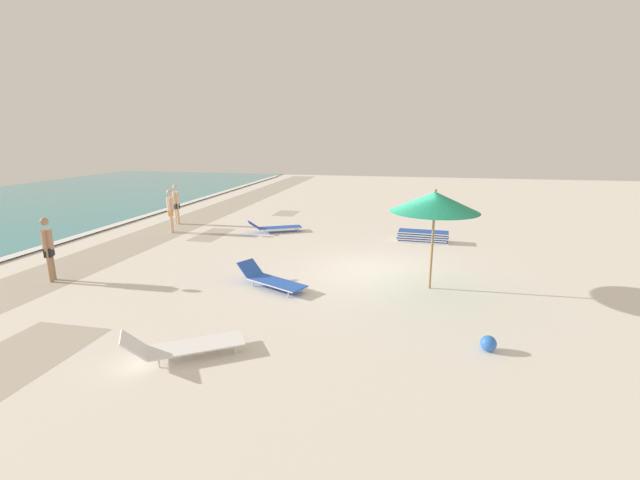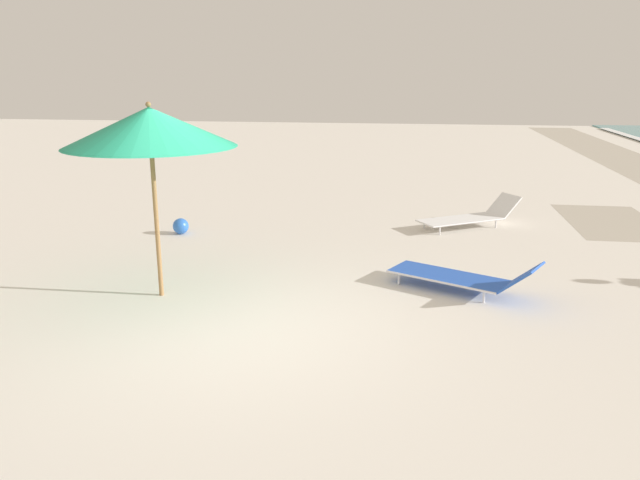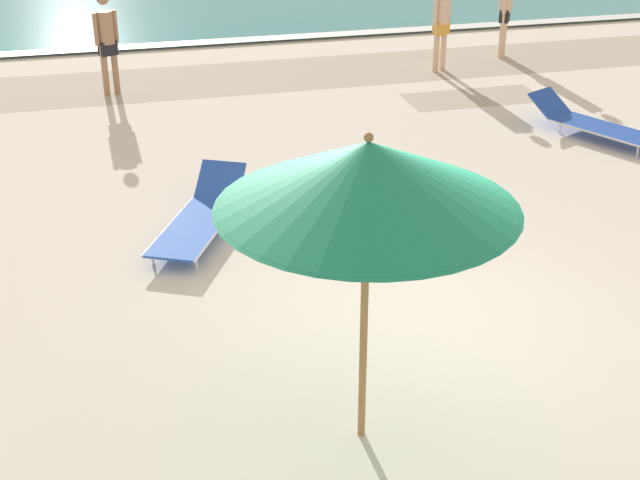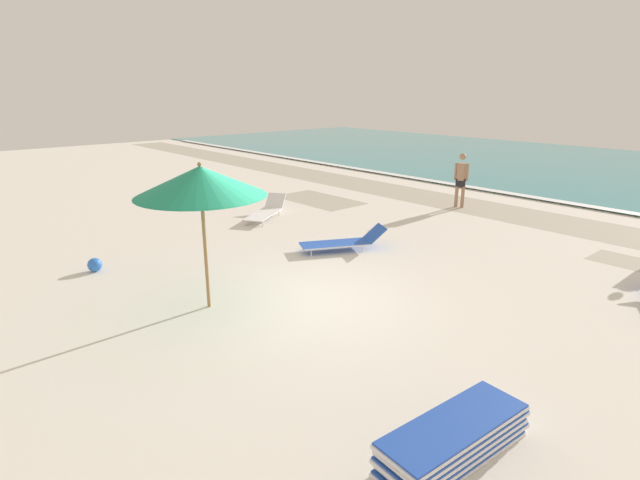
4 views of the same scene
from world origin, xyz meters
TOP-DOWN VIEW (x-y plane):
  - ground_plane at (-0.00, 0.01)m, footprint 60.00×60.00m
  - beach_umbrella at (-0.87, -1.26)m, footprint 2.22×2.22m
  - sun_lounger_under_umbrella at (-1.63, 2.83)m, footprint 1.47×2.10m
  - sun_lounger_beside_umbrella at (4.68, 4.71)m, footprint 1.51×2.23m
  - beachgoer_wading_adult at (3.74, 8.82)m, footprint 0.41×0.30m
  - beachgoer_shoreline_child at (-2.38, 8.83)m, footprint 0.41×0.29m
  - beachgoer_strolling_adult at (5.35, 9.49)m, footprint 0.32×0.39m

SIDE VIEW (x-z plane):
  - ground_plane at x=0.00m, z-range -0.16..0.00m
  - sun_lounger_beside_umbrella at x=4.68m, z-range -0.04..0.46m
  - sun_lounger_under_umbrella at x=-1.63m, z-range -0.06..0.49m
  - beachgoer_wading_adult at x=3.74m, z-range 0.12..1.88m
  - beachgoer_shoreline_child at x=-2.38m, z-range 0.12..1.88m
  - beachgoer_strolling_adult at x=5.35m, z-range 0.12..1.88m
  - beach_umbrella at x=-0.87m, z-range 0.97..3.56m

